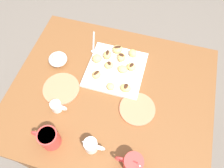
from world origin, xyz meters
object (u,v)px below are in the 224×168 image
(coffee_mug_red_right, at_px, (49,138))
(beignet_8, at_px, (133,53))
(chocolate_sauce_pitcher, at_px, (56,106))
(beignet_0, at_px, (131,67))
(beignet_3, at_px, (122,57))
(cream_pitcher_white, at_px, (91,145))
(dining_table, at_px, (111,103))
(beignet_7, at_px, (97,75))
(beignet_4, at_px, (109,65))
(pastry_plate_square, at_px, (116,70))
(beignet_10, at_px, (126,88))
(beignet_2, at_px, (111,86))
(saucer_coral_right, at_px, (61,89))
(saucer_coral_left, at_px, (137,109))
(beignet_1, at_px, (118,49))
(beignet_5, at_px, (107,55))
(coffee_mug_red_left, at_px, (133,163))
(beignet_6, at_px, (97,58))
(beignet_9, at_px, (123,69))
(ice_cream_bowl, at_px, (58,59))

(coffee_mug_red_right, bearing_deg, beignet_8, -113.25)
(chocolate_sauce_pitcher, height_order, beignet_0, chocolate_sauce_pitcher)
(beignet_3, bearing_deg, cream_pitcher_white, 89.01)
(dining_table, distance_m, beignet_7, 0.19)
(beignet_0, height_order, beignet_4, beignet_4)
(pastry_plate_square, relative_size, beignet_7, 5.95)
(beignet_10, bearing_deg, beignet_2, 7.66)
(saucer_coral_right, height_order, beignet_0, beignet_0)
(saucer_coral_left, distance_m, saucer_coral_right, 0.40)
(beignet_1, xyz_separation_m, beignet_5, (0.04, 0.05, 0.00))
(beignet_5, relative_size, beignet_10, 0.96)
(coffee_mug_red_left, distance_m, saucer_coral_left, 0.27)
(saucer_coral_left, xyz_separation_m, beignet_6, (0.28, -0.22, 0.03))
(dining_table, relative_size, beignet_4, 21.52)
(beignet_9, bearing_deg, coffee_mug_red_right, 64.43)
(pastry_plate_square, height_order, beignet_1, beignet_1)
(ice_cream_bowl, bearing_deg, beignet_1, -152.70)
(ice_cream_bowl, bearing_deg, coffee_mug_red_left, 140.92)
(beignet_0, bearing_deg, beignet_5, -15.25)
(beignet_1, bearing_deg, beignet_0, 137.40)
(coffee_mug_red_right, relative_size, cream_pitcher_white, 1.23)
(beignet_6, bearing_deg, saucer_coral_left, 141.81)
(beignet_2, relative_size, beignet_8, 0.86)
(dining_table, relative_size, coffee_mug_red_right, 8.01)
(saucer_coral_left, distance_m, beignet_5, 0.34)
(coffee_mug_red_left, bearing_deg, beignet_3, -70.94)
(ice_cream_bowl, distance_m, saucer_coral_right, 0.18)
(saucer_coral_right, xyz_separation_m, beignet_5, (-0.17, -0.25, 0.03))
(dining_table, xyz_separation_m, beignet_4, (0.05, -0.14, 0.15))
(coffee_mug_red_left, relative_size, beignet_4, 2.84)
(saucer_coral_left, bearing_deg, beignet_4, -43.97)
(cream_pitcher_white, relative_size, beignet_7, 2.07)
(beignet_4, bearing_deg, coffee_mug_red_left, 117.31)
(saucer_coral_left, height_order, beignet_8, beignet_8)
(pastry_plate_square, relative_size, beignet_3, 5.59)
(beignet_3, distance_m, beignet_10, 0.19)
(pastry_plate_square, height_order, beignet_0, beignet_0)
(beignet_4, bearing_deg, beignet_3, -129.06)
(pastry_plate_square, xyz_separation_m, beignet_9, (-0.04, 0.00, 0.02))
(chocolate_sauce_pitcher, xyz_separation_m, beignet_1, (-0.19, -0.42, 0.00))
(cream_pitcher_white, relative_size, beignet_9, 1.90)
(ice_cream_bowl, bearing_deg, saucer_coral_left, 161.94)
(ice_cream_bowl, height_order, beignet_4, ice_cream_bowl)
(cream_pitcher_white, relative_size, beignet_0, 2.04)
(chocolate_sauce_pitcher, height_order, beignet_10, chocolate_sauce_pitcher)
(beignet_9, bearing_deg, saucer_coral_left, 123.26)
(coffee_mug_red_right, bearing_deg, beignet_5, -102.25)
(saucer_coral_right, distance_m, beignet_10, 0.33)
(cream_pitcher_white, height_order, beignet_0, cream_pitcher_white)
(beignet_2, relative_size, beignet_10, 0.80)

